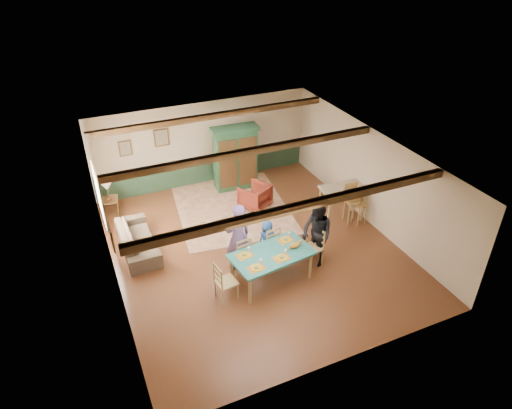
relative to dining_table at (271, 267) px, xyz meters
name	(u,v)px	position (x,y,z in m)	size (l,w,h in m)	color
floor	(254,248)	(0.13, 1.30, -0.39)	(8.00, 8.00, 0.00)	#4A2515
wall_back	(203,144)	(0.13, 5.30, 0.96)	(7.00, 0.02, 2.70)	beige
wall_left	(109,238)	(-3.37, 1.30, 0.96)	(0.02, 8.00, 2.70)	beige
wall_right	(371,177)	(3.63, 1.30, 0.96)	(0.02, 8.00, 2.70)	beige
ceiling	(254,155)	(0.13, 1.30, 2.31)	(7.00, 8.00, 0.02)	white
wainscot_back	(205,169)	(0.13, 5.28, 0.06)	(6.95, 0.03, 0.90)	#1B3121
ceiling_beam_front	(301,206)	(0.13, -1.00, 2.22)	(6.95, 0.16, 0.16)	black
ceiling_beam_mid	(247,152)	(0.13, 1.70, 2.22)	(6.95, 0.16, 0.16)	black
ceiling_beam_back	(212,116)	(0.13, 4.30, 2.22)	(6.95, 0.16, 0.16)	black
window_left	(99,194)	(-3.34, 3.00, 1.16)	(0.06, 1.60, 1.30)	white
picture_left_wall	(112,238)	(-3.34, 0.70, 1.36)	(0.04, 0.42, 0.52)	gray
picture_back_a	(162,138)	(-1.17, 5.27, 1.41)	(0.45, 0.04, 0.55)	gray
picture_back_b	(125,148)	(-2.27, 5.27, 1.26)	(0.38, 0.04, 0.48)	gray
dining_table	(271,267)	(0.00, 0.00, 0.00)	(1.88, 1.04, 0.78)	#226C66
dining_chair_far_left	(240,252)	(-0.51, 0.69, 0.10)	(0.44, 0.46, 0.99)	#9A7F4D
dining_chair_far_right	(269,242)	(0.31, 0.80, 0.10)	(0.44, 0.46, 0.99)	#9A7F4D
dining_chair_end_left	(226,281)	(-1.19, -0.16, 0.10)	(0.44, 0.46, 0.99)	#9A7F4D
dining_chair_end_right	(312,247)	(1.19, 0.16, 0.10)	(0.44, 0.46, 0.99)	#9A7F4D
person_man	(238,237)	(-0.53, 0.77, 0.51)	(0.66, 0.43, 1.80)	slate
person_woman	(317,234)	(1.29, 0.17, 0.47)	(0.84, 0.65, 1.72)	black
person_child	(267,239)	(0.30, 0.88, 0.13)	(0.51, 0.33, 1.05)	#224989
cat	(295,245)	(0.58, -0.03, 0.49)	(0.38, 0.15, 0.19)	orange
place_setting_near_left	(256,266)	(-0.53, -0.34, 0.45)	(0.42, 0.31, 0.11)	gold
place_setting_near_center	(282,256)	(0.14, -0.24, 0.45)	(0.42, 0.31, 0.11)	gold
place_setting_far_left	(244,254)	(-0.60, 0.18, 0.45)	(0.42, 0.31, 0.11)	gold
place_setting_far_right	(286,238)	(0.53, 0.34, 0.45)	(0.42, 0.31, 0.11)	gold
area_rug	(232,207)	(0.32, 3.41, -0.39)	(3.19, 3.78, 0.01)	beige
armoire	(235,158)	(0.91, 4.55, 0.64)	(1.46, 0.58, 2.06)	#153621
armchair	(255,196)	(0.98, 3.20, -0.03)	(0.78, 0.80, 0.73)	#47120E
sofa	(137,240)	(-2.65, 2.49, -0.08)	(2.11, 0.82, 0.62)	#3D3126
end_table	(111,208)	(-3.04, 4.37, -0.10)	(0.47, 0.47, 0.58)	black
table_lamp	(108,191)	(-3.04, 4.37, 0.46)	(0.30, 0.30, 0.53)	tan
counter_table	(341,203)	(2.97, 1.60, 0.12)	(1.23, 0.72, 1.02)	#B4A48C
bar_stool_left	(352,205)	(3.13, 1.32, 0.20)	(0.42, 0.46, 1.18)	#A88041
bar_stool_right	(360,208)	(3.31, 1.19, 0.11)	(0.36, 0.39, 1.01)	#A88041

